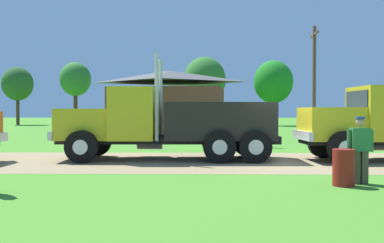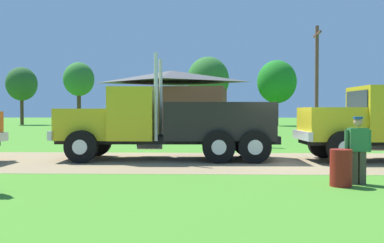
% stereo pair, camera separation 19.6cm
% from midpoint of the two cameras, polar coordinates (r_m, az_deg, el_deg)
% --- Properties ---
extents(ground_plane, '(200.00, 200.00, 0.00)m').
position_cam_midpoint_polar(ground_plane, '(15.77, 12.24, -5.27)').
color(ground_plane, '#488A28').
extents(dirt_track, '(120.00, 6.32, 0.01)m').
position_cam_midpoint_polar(dirt_track, '(15.77, 12.24, -5.25)').
color(dirt_track, '#967F5A').
rests_on(dirt_track, ground_plane).
extents(truck_foreground_white, '(8.31, 2.85, 3.88)m').
position_cam_midpoint_polar(truck_foreground_white, '(16.10, -2.65, -0.29)').
color(truck_foreground_white, black).
rests_on(truck_foreground_white, ground_plane).
extents(truck_near_left, '(6.99, 2.81, 3.61)m').
position_cam_midpoint_polar(truck_near_left, '(16.93, 23.34, -0.46)').
color(truck_near_left, black).
rests_on(truck_near_left, ground_plane).
extents(visitor_standing_near, '(0.66, 0.27, 1.69)m').
position_cam_midpoint_polar(visitor_standing_near, '(11.47, 21.69, -3.20)').
color(visitor_standing_near, '#33723F').
rests_on(visitor_standing_near, ground_plane).
extents(visitor_far_side, '(0.66, 0.39, 1.72)m').
position_cam_midpoint_polar(visitor_far_side, '(21.71, 9.68, -0.92)').
color(visitor_far_side, '#2D2D33').
rests_on(visitor_far_side, ground_plane).
extents(steel_barrel, '(0.53, 0.53, 0.90)m').
position_cam_midpoint_polar(steel_barrel, '(11.06, 19.72, -5.83)').
color(steel_barrel, maroon).
rests_on(steel_barrel, ground_plane).
extents(shed_building, '(10.66, 8.28, 5.43)m').
position_cam_midpoint_polar(shed_building, '(38.24, -2.60, 2.60)').
color(shed_building, brown).
rests_on(shed_building, ground_plane).
extents(utility_pole_near, '(0.26, 2.20, 8.02)m').
position_cam_midpoint_polar(utility_pole_near, '(32.65, 16.46, 5.64)').
color(utility_pole_near, brown).
rests_on(utility_pole_near, ground_plane).
extents(tree_left, '(4.00, 4.00, 7.57)m').
position_cam_midpoint_polar(tree_left, '(60.49, -21.67, 4.65)').
color(tree_left, '#513823').
rests_on(tree_left, ground_plane).
extents(tree_mid, '(3.35, 3.35, 7.13)m').
position_cam_midpoint_polar(tree_mid, '(48.47, -14.74, 5.40)').
color(tree_mid, '#513823').
rests_on(tree_mid, ground_plane).
extents(tree_right, '(5.49, 5.49, 8.89)m').
position_cam_midpoint_polar(tree_right, '(56.10, 2.26, 5.54)').
color(tree_right, '#513823').
rests_on(tree_right, ground_plane).
extents(tree_far_right, '(4.83, 4.83, 8.08)m').
position_cam_midpoint_polar(tree_far_right, '(53.97, 11.34, 5.20)').
color(tree_far_right, '#513823').
rests_on(tree_far_right, ground_plane).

